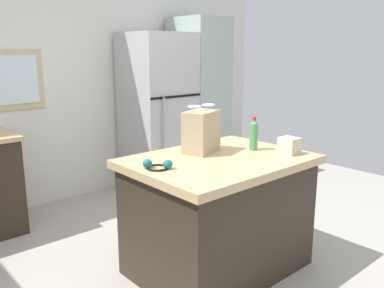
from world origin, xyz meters
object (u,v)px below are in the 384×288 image
Objects in this scene: ear_defenders at (158,165)px; shopping_bag at (201,131)px; tall_cabinet at (199,100)px; small_box at (289,146)px; refrigerator at (158,113)px; bottle at (254,135)px; kitchen_island at (218,214)px.

shopping_bag is at bearing 14.97° from ear_defenders.
tall_cabinet is 2.36m from small_box.
refrigerator is at bearing 53.14° from ear_defenders.
tall_cabinet reaches higher than refrigerator.
small_box is at bearing -115.49° from tall_cabinet.
refrigerator is 1.93m from bottle.
refrigerator is 2.24m from ear_defenders.
ear_defenders reaches higher than kitchen_island.
bottle is at bearing -31.29° from shopping_bag.
kitchen_island is 3.57× the size of shopping_bag.
small_box is at bearing -18.65° from ear_defenders.
refrigerator is 13.40× the size of small_box.
tall_cabinet is at bearing 48.13° from shopping_bag.
bottle is (0.36, -0.22, -0.04)m from shopping_bag.
shopping_bag is at bearing -131.87° from tall_cabinet.
small_box is 1.04m from ear_defenders.
shopping_bag is at bearing -116.44° from refrigerator.
refrigerator is at bearing 65.85° from kitchen_island.
tall_cabinet reaches higher than shopping_bag.
refrigerator reaches higher than shopping_bag.
refrigerator is 5.07× the size of shopping_bag.
shopping_bag is 0.67m from small_box.
refrigerator reaches higher than ear_defenders.
bottle reaches higher than small_box.
tall_cabinet is at bearing 41.82° from ear_defenders.
bottle is at bearing -103.93° from refrigerator.
refrigerator is 2.15m from small_box.
refrigerator is 0.67m from tall_cabinet.
small_box is at bearing -29.07° from kitchen_island.
kitchen_island is 6.15× the size of ear_defenders.
kitchen_island is 2.09m from refrigerator.
refrigerator reaches higher than bottle.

